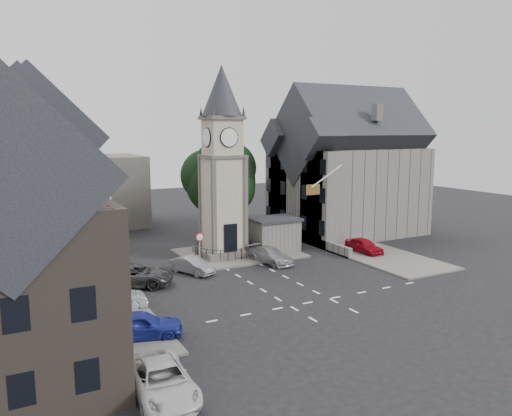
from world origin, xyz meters
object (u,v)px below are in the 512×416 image
clock_tower (223,163)px  pedestrian (340,238)px  stone_shelter (274,234)px  car_west_blue (140,325)px  car_east_red (364,246)px

clock_tower → pedestrian: clock_tower is taller
stone_shelter → car_west_blue: 20.87m
stone_shelter → car_east_red: bearing=-33.9°
pedestrian → car_east_red: bearing=76.9°
clock_tower → pedestrian: size_ratio=10.97×
car_east_red → pedestrian: size_ratio=2.70×
car_west_blue → car_east_red: car_west_blue is taller
clock_tower → stone_shelter: (4.80, -0.49, -6.57)m
car_east_red → pedestrian: pedestrian is taller
car_west_blue → car_east_red: (22.60, 9.00, -0.07)m
stone_shelter → car_west_blue: bearing=-139.7°
stone_shelter → pedestrian: 6.83m
clock_tower → car_west_blue: size_ratio=3.67×
clock_tower → car_west_blue: (-11.10, -13.99, -7.36)m
car_west_blue → stone_shelter: bearing=-34.9°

